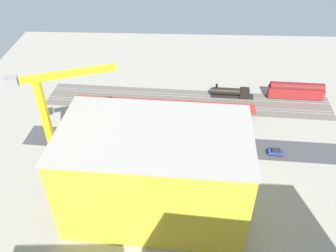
{
  "coord_description": "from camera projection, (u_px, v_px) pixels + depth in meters",
  "views": [
    {
      "loc": [
        2.5,
        80.73,
        66.39
      ],
      "look_at": [
        5.77,
        1.31,
        5.39
      ],
      "focal_mm": 37.77,
      "sensor_mm": 36.0,
      "label": 1
    }
  ],
  "objects": [
    {
      "name": "ground_plane",
      "position": [
        188.0,
        138.0,
        104.32
      ],
      "size": [
        153.08,
        153.08,
        0.0
      ],
      "primitive_type": "plane",
      "color": "#9E998C",
      "rests_on": "ground"
    },
    {
      "name": "rail_bed",
      "position": [
        187.0,
        101.0,
        120.26
      ],
      "size": [
        96.3,
        19.22,
        0.01
      ],
      "primitive_type": "cube",
      "rotation": [
        0.0,
        0.0,
        -0.06
      ],
      "color": "#665E54",
      "rests_on": "ground"
    },
    {
      "name": "street_asphalt",
      "position": [
        188.0,
        145.0,
        102.05
      ],
      "size": [
        96.02,
        14.28,
        0.01
      ],
      "primitive_type": "cube",
      "rotation": [
        0.0,
        0.0,
        -0.06
      ],
      "color": "#424244",
      "rests_on": "ground"
    },
    {
      "name": "track_rails",
      "position": [
        188.0,
        100.0,
        120.15
      ],
      "size": [
        95.53,
        12.8,
        0.12
      ],
      "color": "#9E9EA8",
      "rests_on": "ground"
    },
    {
      "name": "platform_canopy_near",
      "position": [
        164.0,
        104.0,
        111.84
      ],
      "size": [
        57.61,
        8.23,
        3.94
      ],
      "color": "#A82D23",
      "rests_on": "ground"
    },
    {
      "name": "locomotive",
      "position": [
        233.0,
        93.0,
        121.07
      ],
      "size": [
        14.3,
        3.25,
        4.86
      ],
      "color": "black",
      "rests_on": "ground"
    },
    {
      "name": "passenger_coach",
      "position": [
        296.0,
        90.0,
        119.47
      ],
      "size": [
        18.54,
        4.15,
        6.12
      ],
      "color": "black",
      "rests_on": "ground"
    },
    {
      "name": "parked_car_0",
      "position": [
        276.0,
        152.0,
        98.27
      ],
      "size": [
        4.37,
        2.11,
        1.75
      ],
      "color": "black",
      "rests_on": "ground"
    },
    {
      "name": "parked_car_1",
      "position": [
        247.0,
        151.0,
        98.67
      ],
      "size": [
        4.32,
        2.22,
        1.65
      ],
      "color": "black",
      "rests_on": "ground"
    },
    {
      "name": "parked_car_2",
      "position": [
        216.0,
        150.0,
        98.94
      ],
      "size": [
        4.79,
        2.23,
        1.7
      ],
      "color": "black",
      "rests_on": "ground"
    },
    {
      "name": "parked_car_3",
      "position": [
        190.0,
        150.0,
        99.02
      ],
      "size": [
        4.21,
        2.16,
        1.64
      ],
      "color": "black",
      "rests_on": "ground"
    },
    {
      "name": "parked_car_4",
      "position": [
        160.0,
        149.0,
        99.24
      ],
      "size": [
        4.36,
        2.09,
        1.7
      ],
      "color": "black",
      "rests_on": "ground"
    },
    {
      "name": "parked_car_5",
      "position": [
        132.0,
        149.0,
        99.46
      ],
      "size": [
        4.29,
        1.94,
        1.63
      ],
      "color": "black",
      "rests_on": "ground"
    },
    {
      "name": "parked_car_6",
      "position": [
        104.0,
        148.0,
        99.82
      ],
      "size": [
        4.72,
        2.24,
        1.63
      ],
      "color": "black",
      "rests_on": "ground"
    },
    {
      "name": "parked_car_7",
      "position": [
        78.0,
        147.0,
        100.0
      ],
      "size": [
        4.64,
        1.9,
        1.63
      ],
      "color": "black",
      "rests_on": "ground"
    },
    {
      "name": "construction_building",
      "position": [
        155.0,
        173.0,
        77.52
      ],
      "size": [
        40.41,
        24.95,
        21.97
      ],
      "primitive_type": "cube",
      "rotation": [
        0.0,
        0.0,
        -0.06
      ],
      "color": "yellow",
      "rests_on": "ground"
    },
    {
      "name": "construction_roof_slab",
      "position": [
        154.0,
        133.0,
        70.71
      ],
      "size": [
        41.05,
        25.58,
        0.4
      ],
      "primitive_type": "cube",
      "rotation": [
        0.0,
        0.0,
        -0.06
      ],
      "color": "#ADA89E",
      "rests_on": "construction_building"
    },
    {
      "name": "tower_crane",
      "position": [
        54.0,
        127.0,
        78.23
      ],
      "size": [
        21.29,
        9.02,
        32.12
      ],
      "color": "gray",
      "rests_on": "ground"
    },
    {
      "name": "box_truck_0",
      "position": [
        174.0,
        157.0,
        95.61
      ],
      "size": [
        10.1,
        3.08,
        3.13
      ],
      "color": "black",
      "rests_on": "ground"
    },
    {
      "name": "box_truck_1",
      "position": [
        151.0,
        153.0,
        96.43
      ],
      "size": [
        9.09,
        2.87,
        3.68
      ],
      "color": "black",
      "rests_on": "ground"
    },
    {
      "name": "box_truck_2",
      "position": [
        203.0,
        154.0,
        96.53
      ],
      "size": [
        8.59,
        3.56,
        3.15
      ],
      "color": "black",
      "rests_on": "ground"
    },
    {
      "name": "street_tree_0",
      "position": [
        114.0,
        117.0,
        103.41
      ],
      "size": [
        4.81,
        4.81,
        7.91
      ],
      "color": "brown",
      "rests_on": "ground"
    },
    {
      "name": "street_tree_1",
      "position": [
        167.0,
        122.0,
        102.46
      ],
      "size": [
        5.14,
        5.14,
        7.47
      ],
      "color": "brown",
      "rests_on": "ground"
    },
    {
      "name": "street_tree_2",
      "position": [
        116.0,
        119.0,
        103.99
      ],
      "size": [
        5.11,
        5.11,
        7.41
      ],
      "color": "brown",
      "rests_on": "ground"
    },
    {
      "name": "traffic_light",
      "position": [
        144.0,
        142.0,
        96.44
      ],
      "size": [
        0.5,
        0.36,
        6.28
      ],
      "color": "#333333",
      "rests_on": "ground"
    }
  ]
}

